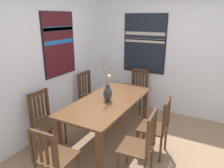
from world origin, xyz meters
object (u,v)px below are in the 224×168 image
at_px(chair_0, 53,158).
at_px(painting_on_side_wall, 144,44).
at_px(chair_1, 157,126).
at_px(painting_on_back_wall, 59,44).
at_px(chair_4, 137,90).
at_px(chair_5, 89,94).
at_px(centerpiece_vase, 108,93).
at_px(chair_2, 141,145).
at_px(chair_3, 46,118).
at_px(dining_table, 108,105).

relative_size(chair_0, painting_on_side_wall, 0.69).
relative_size(chair_1, painting_on_back_wall, 0.81).
distance_m(chair_4, painting_on_side_wall, 1.03).
bearing_deg(chair_5, chair_0, -157.43).
bearing_deg(chair_5, chair_4, -46.54).
distance_m(chair_5, painting_on_side_wall, 1.63).
relative_size(centerpiece_vase, chair_2, 0.78).
height_order(chair_2, chair_3, chair_2).
distance_m(chair_0, painting_on_back_wall, 2.10).
bearing_deg(chair_3, chair_1, -69.19).
relative_size(chair_4, painting_on_side_wall, 0.74).
relative_size(chair_5, painting_on_back_wall, 0.85).
height_order(chair_5, painting_on_side_wall, painting_on_side_wall).
bearing_deg(chair_2, chair_3, 91.23).
height_order(chair_0, chair_5, chair_5).
height_order(chair_3, painting_on_side_wall, painting_on_side_wall).
xyz_separation_m(chair_1, painting_on_side_wall, (1.61, 0.84, 1.02)).
bearing_deg(chair_5, painting_on_side_wall, -40.57).
xyz_separation_m(dining_table, painting_on_side_wall, (1.59, -0.01, 0.87)).
relative_size(chair_4, painting_on_back_wall, 0.83).
height_order(chair_0, chair_4, chair_4).
relative_size(chair_2, painting_on_side_wall, 0.75).
bearing_deg(painting_on_back_wall, chair_3, -160.20).
bearing_deg(dining_table, chair_3, 128.83).
relative_size(chair_0, chair_5, 0.91).
distance_m(dining_table, chair_4, 1.38).
xyz_separation_m(chair_5, painting_on_side_wall, (0.98, -0.84, 1.01)).
distance_m(chair_4, chair_5, 1.10).
distance_m(dining_table, painting_on_back_wall, 1.45).
bearing_deg(dining_table, centerpiece_vase, -162.06).
relative_size(centerpiece_vase, painting_on_side_wall, 0.58).
height_order(chair_3, chair_4, chair_4).
relative_size(chair_3, painting_on_side_wall, 0.73).
height_order(chair_1, chair_2, chair_2).
bearing_deg(chair_1, chair_0, 146.47).
distance_m(chair_2, chair_4, 2.17).
distance_m(chair_0, painting_on_side_wall, 3.10).
height_order(chair_1, chair_3, chair_3).
relative_size(dining_table, chair_5, 1.96).
xyz_separation_m(chair_0, chair_5, (1.95, 0.81, 0.03)).
distance_m(chair_4, painting_on_back_wall, 2.00).
bearing_deg(painting_on_side_wall, chair_1, -152.45).
bearing_deg(chair_0, chair_1, -33.53).
relative_size(chair_0, chair_3, 0.94).
relative_size(dining_table, chair_4, 1.99).
distance_m(dining_table, chair_5, 1.04).
bearing_deg(chair_5, painting_on_back_wall, 154.14).
distance_m(chair_2, chair_3, 1.64).
distance_m(chair_0, chair_2, 1.10).
bearing_deg(painting_on_back_wall, dining_table, -94.48).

